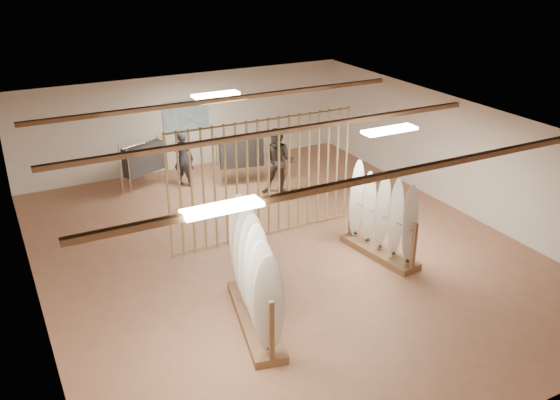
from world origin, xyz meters
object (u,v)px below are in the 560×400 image
shopper_a (183,155)px  clothing_rack_a (144,159)px  rack_left (255,289)px  rack_right (381,228)px  clothing_rack_b (241,152)px  shopper_b (278,158)px

shopper_a → clothing_rack_a: bearing=29.5°
rack_left → clothing_rack_a: size_ratio=1.87×
shopper_a → rack_left: bearing=121.8°
rack_left → rack_right: (3.47, 1.03, -0.05)m
rack_right → rack_left: bearing=-171.7°
clothing_rack_b → shopper_a: (-1.48, 0.59, -0.01)m
rack_left → shopper_b: size_ratio=1.25×
rack_left → clothing_rack_b: 6.73m
clothing_rack_a → clothing_rack_b: size_ratio=0.98×
rack_right → clothing_rack_b: 5.30m
clothing_rack_a → shopper_b: size_ratio=0.67×
rack_left → shopper_a: bearing=94.0°
shopper_b → clothing_rack_b: bearing=153.6°
rack_left → clothing_rack_a: (0.01, 7.02, 0.20)m
rack_right → shopper_b: bearing=87.4°
clothing_rack_b → shopper_b: (0.55, -1.17, 0.12)m
clothing_rack_a → rack_right: bearing=-83.8°
shopper_b → shopper_a: bearing=177.5°
shopper_a → shopper_b: size_ratio=0.87×
clothing_rack_b → rack_left: bearing=-101.6°
rack_right → shopper_a: bearing=104.5°
rack_right → shopper_b: (-0.39, 4.04, 0.39)m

